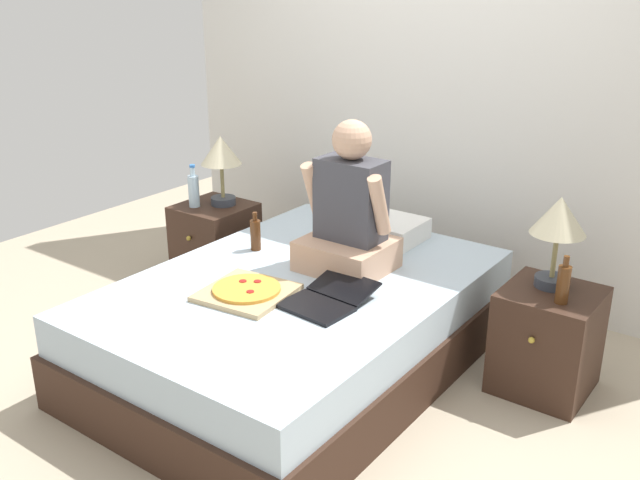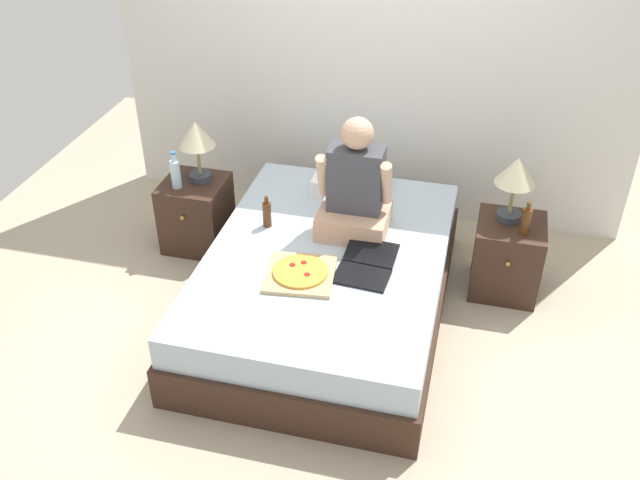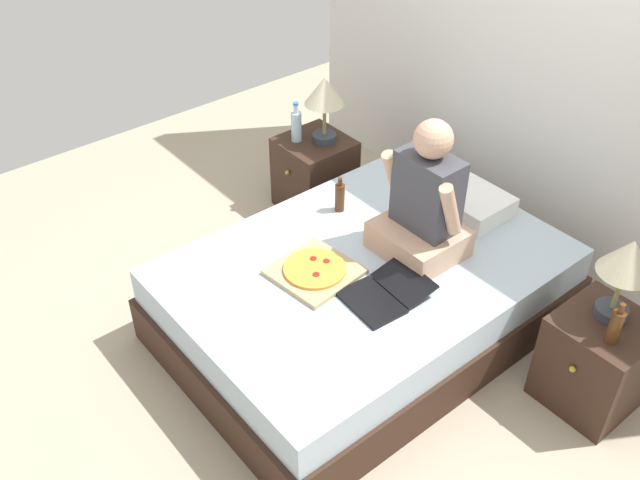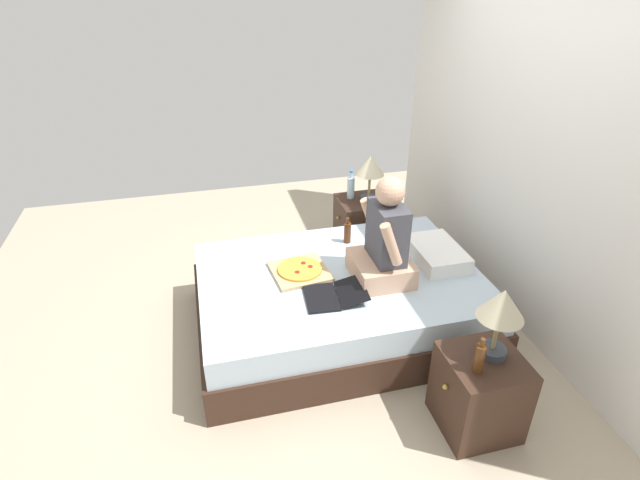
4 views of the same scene
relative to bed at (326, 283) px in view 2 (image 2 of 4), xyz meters
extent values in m
plane|color=tan|center=(0.00, 0.00, -0.24)|extent=(5.86, 5.86, 0.00)
cube|color=silver|center=(0.00, 1.42, 1.01)|extent=(3.86, 0.12, 2.50)
cube|color=#382319|center=(0.00, 0.00, -0.10)|extent=(1.49, 2.11, 0.28)
cube|color=silver|center=(0.00, 0.00, 0.14)|extent=(1.45, 2.05, 0.21)
cube|color=#382319|center=(-1.11, 0.54, 0.02)|extent=(0.44, 0.44, 0.52)
sphere|color=gold|center=(-1.11, 0.31, 0.13)|extent=(0.03, 0.03, 0.03)
cylinder|color=#333842|center=(-1.07, 0.59, 0.31)|extent=(0.16, 0.16, 0.05)
cylinder|color=olive|center=(-1.07, 0.59, 0.45)|extent=(0.02, 0.02, 0.22)
cone|color=beige|center=(-1.07, 0.59, 0.65)|extent=(0.26, 0.26, 0.18)
cylinder|color=silver|center=(-1.19, 0.45, 0.39)|extent=(0.07, 0.07, 0.20)
cylinder|color=silver|center=(-1.19, 0.45, 0.52)|extent=(0.03, 0.03, 0.06)
cylinder|color=blue|center=(-1.19, 0.45, 0.55)|extent=(0.04, 0.04, 0.02)
cube|color=#382319|center=(1.11, 0.54, 0.02)|extent=(0.44, 0.44, 0.52)
sphere|color=gold|center=(1.11, 0.31, 0.13)|extent=(0.03, 0.03, 0.03)
cylinder|color=#333842|center=(1.08, 0.59, 0.31)|extent=(0.16, 0.16, 0.05)
cylinder|color=olive|center=(1.08, 0.59, 0.45)|extent=(0.02, 0.02, 0.22)
cone|color=beige|center=(1.08, 0.59, 0.65)|extent=(0.26, 0.26, 0.18)
cylinder|color=#512D14|center=(1.18, 0.44, 0.38)|extent=(0.06, 0.06, 0.18)
cylinder|color=#512D14|center=(1.18, 0.44, 0.49)|extent=(0.03, 0.03, 0.05)
cube|color=white|center=(-0.01, 0.78, 0.31)|extent=(0.52, 0.34, 0.12)
cube|color=tan|center=(0.11, 0.27, 0.33)|extent=(0.44, 0.40, 0.16)
cube|color=#3F3F47|center=(0.11, 0.30, 0.62)|extent=(0.34, 0.20, 0.42)
sphere|color=tan|center=(0.11, 0.30, 0.93)|extent=(0.20, 0.20, 0.20)
cylinder|color=tan|center=(-0.09, 0.25, 0.64)|extent=(0.07, 0.18, 0.32)
cylinder|color=tan|center=(0.31, 0.25, 0.64)|extent=(0.07, 0.18, 0.32)
cube|color=black|center=(0.27, -0.21, 0.25)|extent=(0.34, 0.24, 0.02)
cube|color=black|center=(0.28, 0.00, 0.29)|extent=(0.33, 0.22, 0.06)
cube|color=tan|center=(-0.09, -0.28, 0.26)|extent=(0.44, 0.44, 0.02)
cylinder|color=gold|center=(-0.09, -0.28, 0.28)|extent=(0.33, 0.33, 0.02)
cylinder|color=maroon|center=(-0.15, -0.24, 0.29)|extent=(0.04, 0.04, 0.00)
cylinder|color=maroon|center=(-0.04, -0.31, 0.29)|extent=(0.04, 0.04, 0.00)
cylinder|color=maroon|center=(-0.09, -0.20, 0.29)|extent=(0.04, 0.04, 0.00)
cylinder|color=#4C2811|center=(-0.45, 0.19, 0.33)|extent=(0.06, 0.06, 0.17)
cylinder|color=#4C2811|center=(-0.45, 0.19, 0.44)|extent=(0.03, 0.03, 0.05)
camera|label=1|loc=(2.03, -2.58, 1.71)|focal=40.00mm
camera|label=2|loc=(0.84, -3.52, 2.80)|focal=40.00mm
camera|label=3|loc=(2.12, -2.05, 2.66)|focal=40.00mm
camera|label=4|loc=(2.95, -0.90, 2.27)|focal=28.00mm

